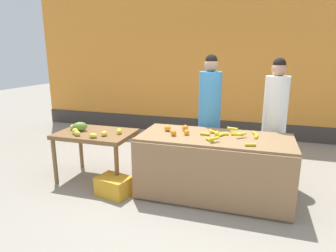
# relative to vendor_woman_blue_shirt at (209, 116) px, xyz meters

# --- Properties ---
(ground_plane) EXTENTS (24.00, 24.00, 0.00)m
(ground_plane) POSITION_rel_vendor_woman_blue_shirt_xyz_m (-0.20, -0.69, -0.95)
(ground_plane) COLOR gray
(market_wall_back) EXTENTS (9.25, 0.23, 3.46)m
(market_wall_back) POSITION_rel_vendor_woman_blue_shirt_xyz_m (-0.20, 2.43, 0.75)
(market_wall_back) COLOR orange
(market_wall_back) RESTS_ON ground
(fruit_stall_counter) EXTENTS (1.99, 0.91, 0.83)m
(fruit_stall_counter) POSITION_rel_vendor_woman_blue_shirt_xyz_m (0.19, -0.70, -0.53)
(fruit_stall_counter) COLOR olive
(fruit_stall_counter) RESTS_ON ground
(side_table_wooden) EXTENTS (1.12, 0.77, 0.74)m
(side_table_wooden) POSITION_rel_vendor_woman_blue_shirt_xyz_m (-1.60, -0.69, -0.30)
(side_table_wooden) COLOR brown
(side_table_wooden) RESTS_ON ground
(banana_bunch_pile) EXTENTS (0.74, 0.65, 0.07)m
(banana_bunch_pile) POSITION_rel_vendor_woman_blue_shirt_xyz_m (0.36, -0.66, -0.09)
(banana_bunch_pile) COLOR yellow
(banana_bunch_pile) RESTS_ON fruit_stall_counter
(orange_pile) EXTENTS (0.38, 0.37, 0.09)m
(orange_pile) POSITION_rel_vendor_woman_blue_shirt_xyz_m (-0.32, -0.67, -0.07)
(orange_pile) COLOR orange
(orange_pile) RESTS_ON fruit_stall_counter
(mango_papaya_pile) EXTENTS (0.90, 0.43, 0.14)m
(mango_papaya_pile) POSITION_rel_vendor_woman_blue_shirt_xyz_m (-1.76, -0.75, -0.15)
(mango_papaya_pile) COLOR #DED248
(mango_papaya_pile) RESTS_ON side_table_wooden
(vendor_woman_blue_shirt) EXTENTS (0.34, 0.34, 1.88)m
(vendor_woman_blue_shirt) POSITION_rel_vendor_woman_blue_shirt_xyz_m (0.00, 0.00, 0.00)
(vendor_woman_blue_shirt) COLOR #33333D
(vendor_woman_blue_shirt) RESTS_ON ground
(vendor_woman_white_shirt) EXTENTS (0.34, 0.34, 1.83)m
(vendor_woman_white_shirt) POSITION_rel_vendor_woman_blue_shirt_xyz_m (0.95, 0.05, -0.03)
(vendor_woman_white_shirt) COLOR #33333D
(vendor_woman_white_shirt) RESTS_ON ground
(produce_crate) EXTENTS (0.50, 0.41, 0.26)m
(produce_crate) POSITION_rel_vendor_woman_blue_shirt_xyz_m (-1.10, -1.11, -0.82)
(produce_crate) COLOR gold
(produce_crate) RESTS_ON ground
(produce_sack) EXTENTS (0.33, 0.38, 0.48)m
(produce_sack) POSITION_rel_vendor_woman_blue_shirt_xyz_m (-0.79, 0.19, -0.71)
(produce_sack) COLOR tan
(produce_sack) RESTS_ON ground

